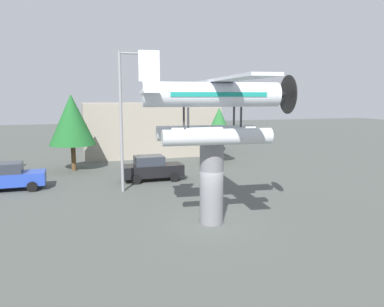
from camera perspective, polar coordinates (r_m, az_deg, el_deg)
ground_plane at (r=18.00m, az=2.92°, el=-10.44°), size 140.00×140.00×0.00m
display_pedestal at (r=17.47m, az=2.97°, el=-4.51°), size 1.10×1.10×3.82m
floatplane_monument at (r=17.05m, az=3.50°, el=7.31°), size 7.01×10.46×4.00m
car_near_blue at (r=26.43m, az=-26.01°, el=-3.15°), size 4.20×2.02×1.76m
car_mid_black at (r=26.68m, az=-6.11°, el=-2.21°), size 4.20×2.02×1.76m
streetlight_primary at (r=23.40m, az=-10.29°, el=6.14°), size 1.84×0.28×8.54m
storefront_building at (r=38.79m, az=-6.41°, el=3.77°), size 13.18×6.42×5.25m
tree_east at (r=31.12m, az=-17.76°, el=4.88°), size 3.59×3.59×6.07m
tree_center_back at (r=33.82m, az=4.11°, el=4.36°), size 2.72×2.72×4.91m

